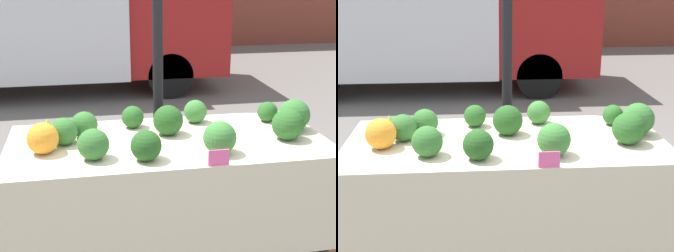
% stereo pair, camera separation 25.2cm
% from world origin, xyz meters
% --- Properties ---
extents(tent_pole, '(0.07, 0.07, 2.48)m').
position_xyz_m(tent_pole, '(0.06, 0.71, 1.24)').
color(tent_pole, black).
rests_on(tent_pole, ground_plane).
extents(parked_truck, '(4.74, 1.87, 2.36)m').
position_xyz_m(parked_truck, '(-0.90, 4.90, 1.24)').
color(parked_truck, silver).
rests_on(parked_truck, ground_plane).
extents(market_table, '(1.73, 0.80, 0.91)m').
position_xyz_m(market_table, '(0.00, -0.07, 0.79)').
color(market_table, beige).
rests_on(market_table, ground_plane).
extents(orange_cauliflower, '(0.16, 0.16, 0.16)m').
position_xyz_m(orange_cauliflower, '(-0.65, -0.08, 0.99)').
color(orange_cauliflower, orange).
rests_on(orange_cauliflower, market_table).
extents(romanesco_head, '(0.14, 0.14, 0.11)m').
position_xyz_m(romanesco_head, '(-0.64, 0.14, 0.97)').
color(romanesco_head, '#93B238').
rests_on(romanesco_head, market_table).
extents(broccoli_head_0, '(0.15, 0.15, 0.15)m').
position_xyz_m(broccoli_head_0, '(-0.55, 0.03, 0.99)').
color(broccoli_head_0, '#336B2D').
rests_on(broccoli_head_0, market_table).
extents(broccoli_head_1, '(0.15, 0.15, 0.15)m').
position_xyz_m(broccoli_head_1, '(-0.16, -0.26, 0.99)').
color(broccoli_head_1, '#23511E').
rests_on(broccoli_head_1, market_table).
extents(broccoli_head_2, '(0.16, 0.16, 0.16)m').
position_xyz_m(broccoli_head_2, '(-0.41, -0.20, 0.99)').
color(broccoli_head_2, '#336B2D').
rests_on(broccoli_head_2, market_table).
extents(broccoli_head_3, '(0.14, 0.14, 0.14)m').
position_xyz_m(broccoli_head_3, '(0.22, 0.27, 0.98)').
color(broccoli_head_3, '#387533').
rests_on(broccoli_head_3, market_table).
extents(broccoli_head_4, '(0.13, 0.13, 0.13)m').
position_xyz_m(broccoli_head_4, '(-0.17, 0.24, 0.98)').
color(broccoli_head_4, '#285B23').
rests_on(broccoli_head_4, market_table).
extents(broccoli_head_5, '(0.15, 0.15, 0.15)m').
position_xyz_m(broccoli_head_5, '(-0.44, 0.12, 0.99)').
color(broccoli_head_5, '#336B2D').
rests_on(broccoli_head_5, market_table).
extents(broccoli_head_6, '(0.17, 0.17, 0.17)m').
position_xyz_m(broccoli_head_6, '(0.22, -0.24, 1.00)').
color(broccoli_head_6, '#387533').
rests_on(broccoli_head_6, market_table).
extents(broccoli_head_7, '(0.17, 0.17, 0.17)m').
position_xyz_m(broccoli_head_7, '(0.64, -0.11, 1.00)').
color(broccoli_head_7, '#285B23').
rests_on(broccoli_head_7, market_table).
extents(broccoli_head_8, '(0.18, 0.18, 0.18)m').
position_xyz_m(broccoli_head_8, '(0.74, 0.03, 1.00)').
color(broccoli_head_8, '#336B2D').
rests_on(broccoli_head_8, market_table).
extents(broccoli_head_9, '(0.17, 0.17, 0.17)m').
position_xyz_m(broccoli_head_9, '(0.02, 0.08, 1.00)').
color(broccoli_head_9, '#23511E').
rests_on(broccoli_head_9, market_table).
extents(broccoli_head_10, '(0.12, 0.12, 0.12)m').
position_xyz_m(broccoli_head_10, '(0.65, 0.21, 0.97)').
color(broccoli_head_10, '#285B23').
rests_on(broccoli_head_10, market_table).
extents(price_sign, '(0.10, 0.01, 0.08)m').
position_xyz_m(price_sign, '(0.17, -0.39, 0.95)').
color(price_sign, '#F45B9E').
rests_on(price_sign, market_table).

